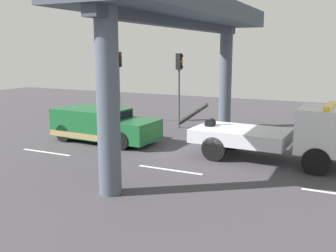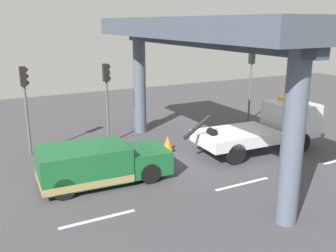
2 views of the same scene
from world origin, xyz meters
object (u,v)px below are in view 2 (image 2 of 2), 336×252
object	(u,v)px
tow_truck_white	(268,127)
traffic_cone_orange	(168,144)
traffic_light_far	(107,86)
traffic_light_mid	(251,70)
towed_van_green	(98,164)
traffic_light_near	(25,92)

from	to	relation	value
tow_truck_white	traffic_cone_orange	distance (m)	5.15
traffic_light_far	traffic_light_mid	bearing A→B (deg)	-0.00
traffic_light_far	traffic_light_mid	world-z (taller)	traffic_light_mid
towed_van_green	traffic_light_far	size ratio (longest dim) A/B	1.25
traffic_light_near	traffic_light_mid	size ratio (longest dim) A/B	0.92
towed_van_green	traffic_cone_orange	distance (m)	4.84
traffic_light_far	traffic_light_mid	size ratio (longest dim) A/B	0.91
traffic_light_far	traffic_light_near	bearing A→B (deg)	-180.00
traffic_light_mid	traffic_light_near	bearing A→B (deg)	180.00
traffic_light_near	traffic_light_mid	xyz separation A→B (m)	(13.50, 0.00, 0.25)
traffic_light_mid	tow_truck_white	bearing A→B (deg)	-119.63
traffic_light_mid	towed_van_green	bearing A→B (deg)	-157.91
traffic_light_near	traffic_cone_orange	bearing A→B (deg)	-22.17
traffic_light_far	towed_van_green	bearing A→B (deg)	-113.94
traffic_light_near	traffic_light_mid	bearing A→B (deg)	0.00
tow_truck_white	traffic_cone_orange	xyz separation A→B (m)	(-4.58, 2.21, -0.85)
towed_van_green	tow_truck_white	bearing A→B (deg)	-0.25
tow_truck_white	traffic_light_far	bearing A→B (deg)	145.12
traffic_light_near	traffic_light_far	size ratio (longest dim) A/B	1.02
tow_truck_white	traffic_light_near	xyz separation A→B (m)	(-10.80, 4.74, 1.93)
traffic_cone_orange	towed_van_green	bearing A→B (deg)	-153.30
traffic_light_near	traffic_cone_orange	xyz separation A→B (m)	(6.22, -2.54, -2.78)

